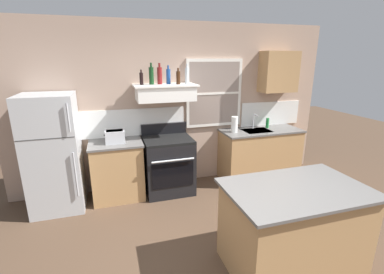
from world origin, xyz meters
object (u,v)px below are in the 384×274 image
(refrigerator, at_px, (54,153))
(stove_range, at_px, (168,165))
(bottle_brown_stout, at_px, (178,77))
(bottle_clear_tall, at_px, (187,76))
(paper_towel_roll, at_px, (234,124))
(bottle_balsamic_dark, at_px, (141,78))
(dish_soap_bottle, at_px, (267,123))
(toaster, at_px, (115,136))
(bottle_dark_green_wine, at_px, (151,75))
(bottle_red_label_wine, at_px, (160,75))
(bottle_blue_liqueur, at_px, (168,76))
(kitchen_island, at_px, (293,228))

(refrigerator, height_order, stove_range, refrigerator)
(refrigerator, xyz_separation_m, bottle_brown_stout, (1.85, 0.08, 1.01))
(bottle_clear_tall, distance_m, paper_towel_roll, 1.17)
(bottle_clear_tall, bearing_deg, stove_range, -167.45)
(bottle_balsamic_dark, distance_m, dish_soap_bottle, 2.38)
(toaster, distance_m, stove_range, 0.97)
(bottle_balsamic_dark, distance_m, bottle_brown_stout, 0.55)
(paper_towel_roll, bearing_deg, bottle_balsamic_dark, 176.41)
(bottle_brown_stout, distance_m, paper_towel_roll, 1.26)
(bottle_dark_green_wine, distance_m, bottle_clear_tall, 0.55)
(refrigerator, bearing_deg, toaster, 1.89)
(bottle_red_label_wine, distance_m, bottle_clear_tall, 0.42)
(refrigerator, height_order, toaster, refrigerator)
(stove_range, relative_size, bottle_clear_tall, 3.58)
(stove_range, bearing_deg, paper_towel_roll, 1.83)
(refrigerator, bearing_deg, bottle_blue_liqueur, 5.67)
(stove_range, xyz_separation_m, bottle_balsamic_dark, (-0.35, 0.13, 1.37))
(bottle_clear_tall, height_order, kitchen_island, bottle_clear_tall)
(bottle_balsamic_dark, bearing_deg, refrigerator, -173.17)
(refrigerator, distance_m, bottle_blue_liqueur, 2.01)
(bottle_blue_liqueur, bearing_deg, bottle_clear_tall, -14.27)
(bottle_balsamic_dark, bearing_deg, paper_towel_roll, -3.59)
(bottle_brown_stout, height_order, paper_towel_roll, bottle_brown_stout)
(bottle_balsamic_dark, bearing_deg, bottle_brown_stout, -8.00)
(dish_soap_bottle, height_order, kitchen_island, dish_soap_bottle)
(bottle_blue_liqueur, xyz_separation_m, kitchen_island, (0.79, -2.19, -1.41))
(bottle_dark_green_wine, height_order, bottle_blue_liqueur, bottle_dark_green_wine)
(bottle_dark_green_wine, relative_size, bottle_brown_stout, 1.32)
(bottle_red_label_wine, bearing_deg, bottle_clear_tall, -9.23)
(bottle_brown_stout, bearing_deg, dish_soap_bottle, 2.79)
(toaster, relative_size, stove_range, 0.27)
(refrigerator, relative_size, kitchen_island, 1.20)
(bottle_red_label_wine, height_order, dish_soap_bottle, bottle_red_label_wine)
(bottle_red_label_wine, bearing_deg, refrigerator, -173.97)
(stove_range, height_order, kitchen_island, stove_range)
(bottle_red_label_wine, relative_size, bottle_blue_liqueur, 1.12)
(refrigerator, xyz_separation_m, bottle_red_label_wine, (1.58, 0.17, 1.04))
(bottle_brown_stout, xyz_separation_m, paper_towel_roll, (0.97, -0.02, -0.80))
(bottle_brown_stout, distance_m, kitchen_island, 2.60)
(bottle_balsamic_dark, height_order, bottle_dark_green_wine, bottle_dark_green_wine)
(bottle_dark_green_wine, xyz_separation_m, bottle_brown_stout, (0.40, -0.09, -0.03))
(stove_range, xyz_separation_m, paper_towel_roll, (1.17, 0.04, 0.58))
(toaster, xyz_separation_m, paper_towel_roll, (1.97, 0.03, 0.04))
(bottle_clear_tall, bearing_deg, dish_soap_bottle, 2.26)
(toaster, bearing_deg, bottle_red_label_wine, 10.77)
(bottle_red_label_wine, xyz_separation_m, dish_soap_bottle, (1.95, -0.01, -0.88))
(bottle_balsamic_dark, bearing_deg, bottle_clear_tall, -4.60)
(toaster, xyz_separation_m, bottle_brown_stout, (1.00, 0.05, 0.84))
(toaster, relative_size, bottle_dark_green_wine, 0.92)
(toaster, relative_size, kitchen_island, 0.21)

